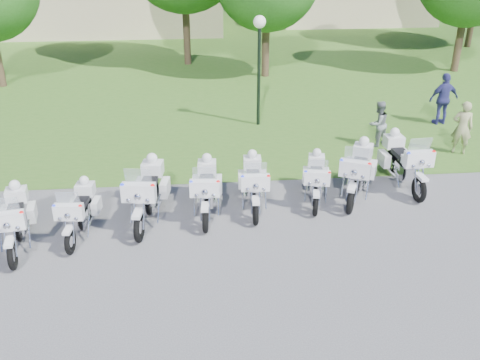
{
  "coord_description": "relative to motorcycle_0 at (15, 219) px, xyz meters",
  "views": [
    {
      "loc": [
        -1.08,
        -10.92,
        6.89
      ],
      "look_at": [
        0.02,
        1.2,
        0.95
      ],
      "focal_mm": 40.0,
      "sensor_mm": 36.0,
      "label": 1
    }
  ],
  "objects": [
    {
      "name": "motorcycle_0",
      "position": [
        0.0,
        0.0,
        0.0
      ],
      "size": [
        1.02,
        2.38,
        1.61
      ],
      "rotation": [
        0.0,
        0.0,
        3.3
      ],
      "color": "black",
      "rests_on": "ground"
    },
    {
      "name": "grass_lawn",
      "position": [
        5.3,
        26.82,
        -0.67
      ],
      "size": [
        100.0,
        48.0,
        0.01
      ],
      "primitive_type": "cube",
      "color": "#376820",
      "rests_on": "ground"
    },
    {
      "name": "motorcycle_1",
      "position": [
        1.37,
        0.41,
        -0.06
      ],
      "size": [
        0.82,
        2.17,
        1.46
      ],
      "rotation": [
        0.0,
        0.0,
        3.05
      ],
      "color": "black",
      "rests_on": "ground"
    },
    {
      "name": "lamp_post",
      "position": [
        6.59,
        7.63,
        2.33
      ],
      "size": [
        0.44,
        0.44,
        3.95
      ],
      "color": "black",
      "rests_on": "ground"
    },
    {
      "name": "bystander_a",
      "position": [
        12.78,
        4.34,
        0.2
      ],
      "size": [
        0.75,
        0.64,
        1.75
      ],
      "primitive_type": "imported",
      "rotation": [
        0.0,
        0.0,
        2.73
      ],
      "color": "tan",
      "rests_on": "ground"
    },
    {
      "name": "motorcycle_3",
      "position": [
        4.46,
        1.18,
        0.0
      ],
      "size": [
        0.87,
        2.41,
        1.62
      ],
      "rotation": [
        0.0,
        0.0,
        3.08
      ],
      "color": "black",
      "rests_on": "ground"
    },
    {
      "name": "ground",
      "position": [
        5.3,
        -0.18,
        -0.67
      ],
      "size": [
        100.0,
        100.0,
        0.0
      ],
      "primitive_type": "plane",
      "color": "#4C4C51",
      "rests_on": "ground"
    },
    {
      "name": "bystander_c",
      "position": [
        13.38,
        7.09,
        0.29
      ],
      "size": [
        1.18,
        0.61,
        1.92
      ],
      "primitive_type": "imported",
      "rotation": [
        0.0,
        0.0,
        3.27
      ],
      "color": "navy",
      "rests_on": "ground"
    },
    {
      "name": "motorcycle_6",
      "position": [
        8.62,
        1.75,
        0.06
      ],
      "size": [
        1.52,
        2.42,
        1.74
      ],
      "rotation": [
        0.0,
        0.0,
        2.71
      ],
      "color": "black",
      "rests_on": "ground"
    },
    {
      "name": "motorcycle_4",
      "position": [
        5.71,
        1.41,
        -0.01
      ],
      "size": [
        0.85,
        2.36,
        1.58
      ],
      "rotation": [
        0.0,
        0.0,
        3.08
      ],
      "color": "black",
      "rests_on": "ground"
    },
    {
      "name": "motorcycle_2",
      "position": [
        2.97,
        0.98,
        0.07
      ],
      "size": [
        1.07,
        2.62,
        1.76
      ],
      "rotation": [
        0.0,
        0.0,
        3.01
      ],
      "color": "black",
      "rests_on": "ground"
    },
    {
      "name": "bystander_b",
      "position": [
        10.3,
        5.19,
        0.1
      ],
      "size": [
        0.94,
        0.87,
        1.55
      ],
      "primitive_type": "imported",
      "rotation": [
        0.0,
        0.0,
        -2.66
      ],
      "color": "slate",
      "rests_on": "ground"
    },
    {
      "name": "motorcycle_7",
      "position": [
        10.11,
        2.29,
        0.06
      ],
      "size": [
        0.93,
        2.59,
        1.74
      ],
      "rotation": [
        0.0,
        0.0,
        3.2
      ],
      "color": "black",
      "rests_on": "ground"
    },
    {
      "name": "motorcycle_5",
      "position": [
        7.43,
        1.62,
        -0.06
      ],
      "size": [
        1.0,
        2.16,
        1.47
      ],
      "rotation": [
        0.0,
        0.0,
        2.93
      ],
      "color": "black",
      "rests_on": "ground"
    }
  ]
}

